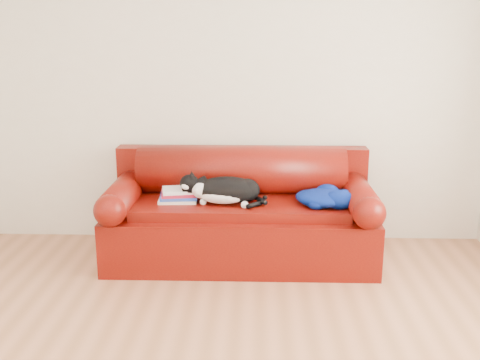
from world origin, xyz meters
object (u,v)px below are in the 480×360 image
at_px(cat, 226,191).
at_px(blanket, 324,197).
at_px(book_stack, 179,195).
at_px(sofa_base, 241,231).

relative_size(cat, blanket, 1.54).
xyz_separation_m(book_stack, blanket, (1.12, -0.07, 0.01)).
height_order(book_stack, blanket, blanket).
bearing_deg(cat, sofa_base, 42.47).
height_order(sofa_base, cat, cat).
bearing_deg(sofa_base, book_stack, -174.61).
relative_size(sofa_base, book_stack, 6.82).
height_order(sofa_base, book_stack, book_stack).
relative_size(book_stack, blanket, 0.66).
height_order(book_stack, cat, cat).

